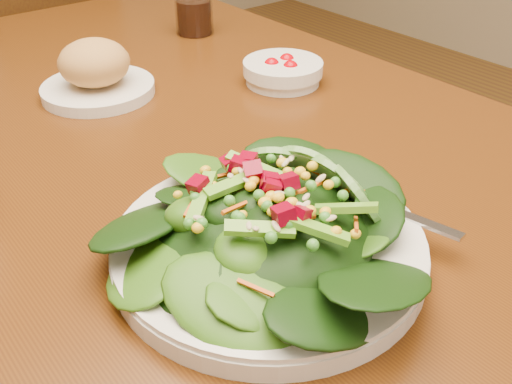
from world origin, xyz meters
The scene contains 6 objects.
dining_table centered at (0.00, 0.00, 0.65)m, with size 0.90×1.40×0.75m.
chair_far centered at (0.16, 1.01, 0.52)m, with size 0.59×0.59×0.97m.
salad_plate centered at (-0.05, -0.28, 0.78)m, with size 0.31×0.31×0.09m.
bread_plate centered at (-0.01, 0.19, 0.79)m, with size 0.17×0.17×0.09m.
tomato_bowl centered at (0.24, 0.04, 0.77)m, with size 0.13×0.13×0.04m.
drinking_glass centered at (0.27, 0.34, 0.81)m, with size 0.07×0.07×0.13m.
Camera 1 is at (-0.35, -0.61, 1.12)m, focal length 40.00 mm.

